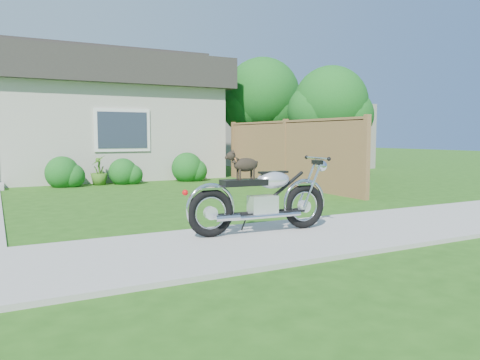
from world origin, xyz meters
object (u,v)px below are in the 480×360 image
potted_plant_right (99,170)px  house (26,114)px  fence (285,153)px  tree_far (266,99)px  tree_near (335,107)px  motorcycle_with_dog (262,197)px

potted_plant_right → house: bearing=116.1°
fence → tree_far: 5.01m
tree_near → motorcycle_with_dog: (-6.54, -6.44, -1.82)m
fence → potted_plant_right: bearing=148.8°
tree_near → potted_plant_right: size_ratio=4.31×
tree_near → potted_plant_right: tree_near is taller
tree_near → tree_far: 3.28m
fence → tree_near: (2.62, 1.08, 1.43)m
fence → tree_near: size_ratio=1.79×
tree_far → motorcycle_with_dog: tree_far is taller
tree_far → tree_near: bearing=-77.1°
fence → tree_near: bearing=22.4°
house → fence: bearing=-44.7°
house → tree_near: house is taller
house → tree_far: bearing=-13.7°
fence → potted_plant_right: 5.42m
potted_plant_right → fence: bearing=-31.2°
tree_far → motorcycle_with_dog: size_ratio=1.96×
tree_far → potted_plant_right: tree_far is taller
tree_near → potted_plant_right: bearing=166.6°
potted_plant_right → tree_near: bearing=-13.4°
fence → motorcycle_with_dog: size_ratio=2.98×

